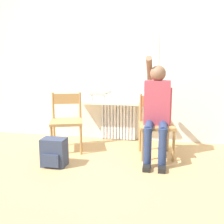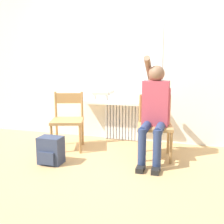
# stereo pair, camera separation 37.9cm
# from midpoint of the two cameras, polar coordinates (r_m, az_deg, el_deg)

# --- Properties ---
(ground_plane) EXTENTS (12.00, 12.00, 0.00)m
(ground_plane) POSITION_cam_midpoint_polar(r_m,az_deg,el_deg) (3.39, 0.33, -11.27)
(ground_plane) COLOR tan
(wall_with_window) EXTENTS (7.00, 0.06, 2.70)m
(wall_with_window) POSITION_cam_midpoint_polar(r_m,az_deg,el_deg) (4.35, 5.03, 11.60)
(wall_with_window) COLOR white
(wall_with_window) RESTS_ON ground_plane
(radiator) EXTENTS (0.58, 0.08, 0.62)m
(radiator) POSITION_cam_midpoint_polar(r_m,az_deg,el_deg) (4.38, 4.61, -2.11)
(radiator) COLOR white
(radiator) RESTS_ON ground_plane
(windowsill) EXTENTS (1.32, 0.29, 0.05)m
(windowsill) POSITION_cam_midpoint_polar(r_m,az_deg,el_deg) (4.22, 4.40, 2.07)
(windowsill) COLOR white
(windowsill) RESTS_ON radiator
(window_glass) EXTENTS (1.27, 0.01, 1.20)m
(window_glass) POSITION_cam_midpoint_polar(r_m,az_deg,el_deg) (4.32, 4.92, 10.56)
(window_glass) COLOR white
(window_glass) RESTS_ON windowsill
(chair_left) EXTENTS (0.57, 0.57, 0.84)m
(chair_left) POSITION_cam_midpoint_polar(r_m,az_deg,el_deg) (3.91, -6.90, -1.61)
(chair_left) COLOR #B2844C
(chair_left) RESTS_ON ground_plane
(chair_right) EXTENTS (0.52, 0.52, 0.84)m
(chair_right) POSITION_cam_midpoint_polar(r_m,az_deg,el_deg) (3.61, 12.27, -2.80)
(chair_right) COLOR #B2844C
(chair_right) RESTS_ON ground_plane
(person) EXTENTS (0.36, 1.01, 1.36)m
(person) POSITION_cam_midpoint_polar(r_m,az_deg,el_deg) (3.44, 12.38, 0.67)
(person) COLOR navy
(person) RESTS_ON ground_plane
(cat) EXTENTS (0.51, 0.11, 0.22)m
(cat) POSITION_cam_midpoint_polar(r_m,az_deg,el_deg) (4.27, 0.56, 4.32)
(cat) COLOR silver
(cat) RESTS_ON windowsill
(backpack) EXTENTS (0.30, 0.24, 0.35)m
(backpack) POSITION_cam_midpoint_polar(r_m,az_deg,el_deg) (3.40, -10.10, -8.30)
(backpack) COLOR #333D56
(backpack) RESTS_ON ground_plane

